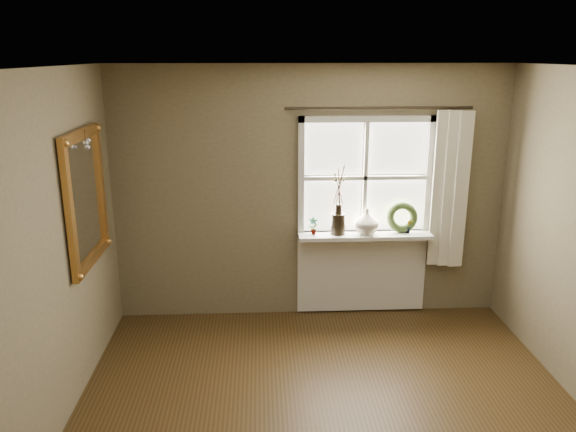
# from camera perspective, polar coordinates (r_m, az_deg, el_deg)

# --- Properties ---
(ceiling) EXTENTS (4.50, 4.50, 0.00)m
(ceiling) POSITION_cam_1_polar(r_m,az_deg,el_deg) (3.32, 6.15, 14.59)
(ceiling) COLOR silver
(ceiling) RESTS_ON ground
(wall_back) EXTENTS (4.00, 0.10, 2.60)m
(wall_back) POSITION_cam_1_polar(r_m,az_deg,el_deg) (5.77, 2.26, 2.26)
(wall_back) COLOR #6B6146
(wall_back) RESTS_ON ground
(wall_left) EXTENTS (0.10, 4.50, 2.60)m
(wall_left) POSITION_cam_1_polar(r_m,az_deg,el_deg) (3.88, -26.21, -6.52)
(wall_left) COLOR #6B6146
(wall_left) RESTS_ON ground
(window_frame) EXTENTS (1.36, 0.06, 1.24)m
(window_frame) POSITION_cam_1_polar(r_m,az_deg,el_deg) (5.74, 7.83, 3.88)
(window_frame) COLOR silver
(window_frame) RESTS_ON wall_back
(window_sill) EXTENTS (1.36, 0.26, 0.04)m
(window_sill) POSITION_cam_1_polar(r_m,az_deg,el_deg) (5.79, 7.81, -1.97)
(window_sill) COLOR silver
(window_sill) RESTS_ON wall_back
(window_apron) EXTENTS (1.36, 0.04, 0.88)m
(window_apron) POSITION_cam_1_polar(r_m,az_deg,el_deg) (6.04, 7.46, -5.61)
(window_apron) COLOR silver
(window_apron) RESTS_ON ground
(dark_jug) EXTENTS (0.15, 0.15, 0.22)m
(dark_jug) POSITION_cam_1_polar(r_m,az_deg,el_deg) (5.70, 5.12, -0.80)
(dark_jug) COLOR black
(dark_jug) RESTS_ON window_sill
(cream_vase) EXTENTS (0.29, 0.29, 0.26)m
(cream_vase) POSITION_cam_1_polar(r_m,az_deg,el_deg) (5.75, 7.99, -0.54)
(cream_vase) COLOR beige
(cream_vase) RESTS_ON window_sill
(wreath) EXTENTS (0.33, 0.16, 0.33)m
(wreath) POSITION_cam_1_polar(r_m,az_deg,el_deg) (5.87, 11.50, -0.46)
(wreath) COLOR #374C21
(wreath) RESTS_ON window_sill
(potted_plant_left) EXTENTS (0.10, 0.08, 0.18)m
(potted_plant_left) POSITION_cam_1_polar(r_m,az_deg,el_deg) (5.68, 2.59, -1.01)
(potted_plant_left) COLOR #374C21
(potted_plant_left) RESTS_ON window_sill
(potted_plant_right) EXTENTS (0.10, 0.09, 0.15)m
(potted_plant_right) POSITION_cam_1_polar(r_m,az_deg,el_deg) (5.86, 12.15, -1.01)
(potted_plant_right) COLOR #374C21
(potted_plant_right) RESTS_ON window_sill
(curtain) EXTENTS (0.36, 0.12, 1.59)m
(curtain) POSITION_cam_1_polar(r_m,az_deg,el_deg) (5.89, 16.04, 2.56)
(curtain) COLOR beige
(curtain) RESTS_ON wall_back
(curtain_rod) EXTENTS (1.84, 0.03, 0.03)m
(curtain_rod) POSITION_cam_1_polar(r_m,az_deg,el_deg) (5.60, 9.24, 10.77)
(curtain_rod) COLOR black
(curtain_rod) RESTS_ON wall_back
(gilt_mirror) EXTENTS (0.10, 0.96, 1.14)m
(gilt_mirror) POSITION_cam_1_polar(r_m,az_deg,el_deg) (4.96, -19.84, 1.75)
(gilt_mirror) COLOR white
(gilt_mirror) RESTS_ON wall_left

